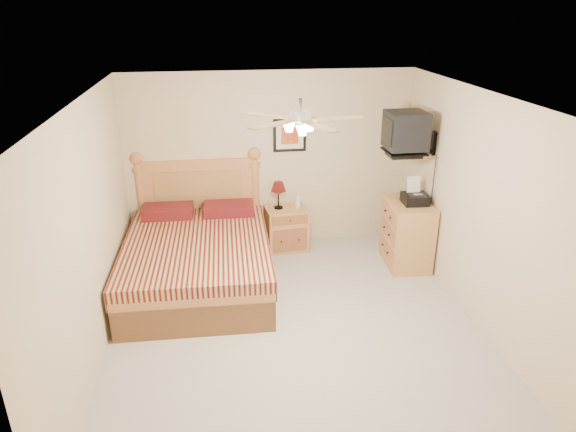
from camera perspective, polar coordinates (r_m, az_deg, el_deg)
name	(u,v)px	position (r m, az deg, el deg)	size (l,w,h in m)	color
floor	(295,328)	(5.78, 0.82, -12.37)	(4.50, 4.50, 0.00)	#ADA69C
ceiling	(297,99)	(4.81, 0.99, 12.85)	(4.00, 4.50, 0.04)	white
wall_back	(270,161)	(7.27, -1.96, 6.09)	(4.00, 0.04, 2.50)	beige
wall_front	(355,371)	(3.28, 7.48, -16.69)	(4.00, 0.04, 2.50)	beige
wall_left	(90,237)	(5.26, -21.18, -2.15)	(0.04, 4.50, 2.50)	beige
wall_right	(482,213)	(5.81, 20.75, 0.27)	(0.04, 4.50, 2.50)	beige
bed	(196,232)	(6.35, -10.21, -1.75)	(1.73, 2.27, 1.47)	#C27441
nightstand	(286,228)	(7.39, -0.19, -1.38)	(0.58, 0.43, 0.62)	#A46F46
table_lamp	(278,195)	(7.21, -1.07, 2.36)	(0.21, 0.21, 0.40)	#5D1312
lotion_bottle	(298,200)	(7.25, 1.12, 1.74)	(0.08, 0.09, 0.22)	silver
framed_picture	(290,135)	(7.19, 0.19, 8.97)	(0.46, 0.04, 0.46)	black
dresser	(407,233)	(7.08, 13.10, -1.90)	(0.53, 0.76, 0.90)	#AC6D3E
fax_machine	(416,191)	(6.82, 14.00, 2.67)	(0.31, 0.33, 0.33)	black
magazine_lower	(402,194)	(7.16, 12.59, 2.43)	(0.21, 0.28, 0.03)	#ACA28E
magazine_upper	(404,192)	(7.17, 12.81, 2.64)	(0.19, 0.26, 0.02)	tan
wall_tv	(417,133)	(6.69, 14.16, 8.94)	(0.56, 0.46, 0.58)	black
ceiling_fan	(300,119)	(4.64, 1.38, 10.73)	(1.14, 1.14, 0.28)	silver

